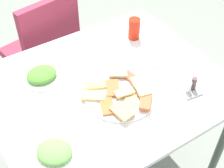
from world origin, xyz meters
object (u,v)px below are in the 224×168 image
at_px(salad_plate_rice, 55,153).
at_px(condiment_caddy, 191,88).
at_px(dining_chair, 45,48).
at_px(paper_napkin, 160,58).
at_px(spoon, 158,56).
at_px(dining_table, 107,96).
at_px(pide_platter, 120,93).
at_px(salad_plate_greens, 42,75).
at_px(fork, 162,60).
at_px(soda_can, 134,29).

height_order(salad_plate_rice, condiment_caddy, condiment_caddy).
relative_size(dining_chair, paper_napkin, 6.66).
relative_size(paper_napkin, spoon, 0.76).
xyz_separation_m(dining_table, dining_chair, (-0.04, 0.72, -0.15)).
bearing_deg(pide_platter, dining_table, 98.56).
relative_size(salad_plate_greens, salad_plate_rice, 0.86).
height_order(dining_table, condiment_caddy, condiment_caddy).
xyz_separation_m(paper_napkin, fork, (0.00, -0.02, 0.00)).
relative_size(pide_platter, condiment_caddy, 3.42).
distance_m(soda_can, fork, 0.25).
distance_m(dining_chair, salad_plate_greens, 0.60).
distance_m(dining_chair, pide_platter, 0.85).
height_order(pide_platter, condiment_caddy, condiment_caddy).
xyz_separation_m(pide_platter, fork, (0.33, 0.09, -0.01)).
distance_m(pide_platter, spoon, 0.35).
bearing_deg(condiment_caddy, dining_table, 140.19).
xyz_separation_m(salad_plate_rice, condiment_caddy, (0.69, -0.03, 0.01)).
bearing_deg(paper_napkin, dining_table, -177.84).
relative_size(dining_chair, condiment_caddy, 9.04).
xyz_separation_m(salad_plate_greens, salad_plate_rice, (-0.14, -0.44, -0.00)).
bearing_deg(condiment_caddy, salad_plate_greens, 139.96).
distance_m(salad_plate_greens, soda_can, 0.58).
distance_m(dining_chair, salad_plate_rice, 1.04).
relative_size(salad_plate_rice, condiment_caddy, 2.27).
bearing_deg(dining_table, salad_plate_greens, 139.68).
relative_size(dining_chair, pide_platter, 2.64).
relative_size(soda_can, paper_napkin, 0.88).
bearing_deg(spoon, salad_plate_rice, 178.09).
height_order(dining_table, spoon, spoon).
relative_size(salad_plate_rice, fork, 1.36).
height_order(pide_platter, paper_napkin, pide_platter).
bearing_deg(paper_napkin, soda_can, 91.67).
height_order(salad_plate_greens, salad_plate_rice, salad_plate_greens).
bearing_deg(dining_chair, salad_plate_greens, -112.27).
bearing_deg(salad_plate_rice, soda_can, 33.19).
bearing_deg(dining_table, paper_napkin, 2.16).
relative_size(pide_platter, soda_can, 2.88).
xyz_separation_m(salad_plate_greens, fork, (0.59, -0.21, -0.01)).
distance_m(paper_napkin, spoon, 0.02).
distance_m(soda_can, spoon, 0.22).
bearing_deg(paper_napkin, pide_platter, -161.28).
height_order(soda_can, paper_napkin, soda_can).
xyz_separation_m(paper_napkin, spoon, (0.00, 0.02, 0.00)).
bearing_deg(salad_plate_greens, salad_plate_rice, -107.67).
relative_size(dining_chair, salad_plate_greens, 4.61).
xyz_separation_m(dining_table, fork, (0.34, -0.01, 0.09)).
height_order(salad_plate_rice, spoon, salad_plate_rice).
height_order(dining_table, salad_plate_rice, salad_plate_rice).
relative_size(dining_chair, spoon, 5.06).
bearing_deg(salad_plate_rice, salad_plate_greens, 72.33).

